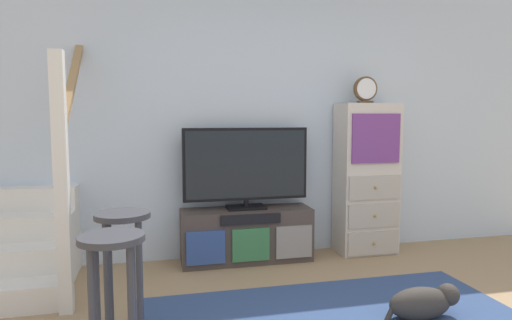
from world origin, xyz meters
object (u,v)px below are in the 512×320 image
Objects in this scene: television at (246,166)px; desk_clock at (365,90)px; bar_stool_far at (123,245)px; media_console at (247,235)px; bar_stool_near at (112,272)px; side_cabinet at (366,179)px; dog at (424,302)px.

desk_clock reaches higher than television.
bar_stool_far is (-1.03, -1.21, -0.34)m from television.
desk_clock is (1.18, -0.00, 1.37)m from media_console.
bar_stool_near reaches higher than media_console.
media_console is 1.61m from bar_stool_far.
media_console is 1.81m from desk_clock.
dog is (-0.31, -1.46, -0.63)m from side_cabinet.
bar_stool_far is at bearing -151.87° from desk_clock.
television reaches higher than bar_stool_near.
dog is (0.91, -1.47, -0.79)m from television.
media_console is at bearing 49.02° from bar_stool_far.
bar_stool_near is 0.45m from bar_stool_far.
television is 1.38m from desk_clock.
television is 1.63m from bar_stool_far.
television is at bearing 179.36° from side_cabinet.
bar_stool_far is (-1.03, -1.19, 0.32)m from media_console.
dog is (-0.27, -1.45, -1.50)m from desk_clock.
bar_stool_far is (-2.26, -1.20, -0.18)m from side_cabinet.
bar_stool_near is (-1.06, -1.64, 0.31)m from media_console.
desk_clock is 0.48× the size of dog.
side_cabinet is 0.88m from desk_clock.
bar_stool_far is 1.42× the size of dog.
television is 4.55× the size of desk_clock.
television is at bearing 178.61° from desk_clock.
bar_stool_near is at bearing -93.21° from bar_stool_far.
bar_stool_near is (-1.06, -1.67, -0.35)m from television.
media_console is at bearing 122.13° from dog.
television is at bearing 121.72° from dog.
bar_stool_far reaches higher than dog.
desk_clock is at bearing -0.24° from media_console.
bar_stool_far is at bearing -130.42° from television.
television is 1.52× the size of bar_stool_far.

